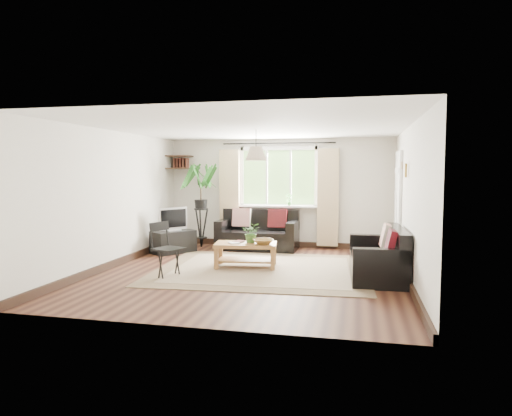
% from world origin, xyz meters
% --- Properties ---
extents(floor, '(5.50, 5.50, 0.00)m').
position_xyz_m(floor, '(0.00, 0.00, 0.00)').
color(floor, black).
rests_on(floor, ground).
extents(ceiling, '(5.50, 5.50, 0.00)m').
position_xyz_m(ceiling, '(0.00, 0.00, 2.40)').
color(ceiling, white).
rests_on(ceiling, floor).
extents(wall_back, '(5.00, 0.02, 2.40)m').
position_xyz_m(wall_back, '(0.00, 2.75, 1.20)').
color(wall_back, beige).
rests_on(wall_back, floor).
extents(wall_front, '(5.00, 0.02, 2.40)m').
position_xyz_m(wall_front, '(0.00, -2.75, 1.20)').
color(wall_front, beige).
rests_on(wall_front, floor).
extents(wall_left, '(0.02, 5.50, 2.40)m').
position_xyz_m(wall_left, '(-2.50, 0.00, 1.20)').
color(wall_left, beige).
rests_on(wall_left, floor).
extents(wall_right, '(0.02, 5.50, 2.40)m').
position_xyz_m(wall_right, '(2.50, 0.00, 1.20)').
color(wall_right, beige).
rests_on(wall_right, floor).
extents(rug, '(3.73, 3.25, 0.02)m').
position_xyz_m(rug, '(0.13, 0.25, 0.01)').
color(rug, '#BAAA90').
rests_on(rug, floor).
extents(window, '(2.50, 0.16, 2.16)m').
position_xyz_m(window, '(0.00, 2.71, 1.55)').
color(window, white).
rests_on(window, wall_back).
extents(door, '(0.06, 0.96, 2.06)m').
position_xyz_m(door, '(2.47, 1.70, 1.00)').
color(door, silver).
rests_on(door, wall_right).
extents(corner_shelf, '(0.50, 0.50, 0.34)m').
position_xyz_m(corner_shelf, '(-2.25, 2.50, 1.89)').
color(corner_shelf, black).
rests_on(corner_shelf, wall_back).
extents(pendant_lamp, '(0.36, 0.36, 0.54)m').
position_xyz_m(pendant_lamp, '(0.00, 0.40, 2.05)').
color(pendant_lamp, beige).
rests_on(pendant_lamp, ceiling).
extents(wall_sconce, '(0.12, 0.12, 0.28)m').
position_xyz_m(wall_sconce, '(2.43, 0.30, 1.74)').
color(wall_sconce, beige).
rests_on(wall_sconce, wall_right).
extents(sofa_back, '(1.72, 0.88, 0.81)m').
position_xyz_m(sofa_back, '(-0.38, 2.26, 0.40)').
color(sofa_back, black).
rests_on(sofa_back, floor).
extents(sofa_right, '(1.65, 0.88, 0.76)m').
position_xyz_m(sofa_right, '(2.04, 0.07, 0.38)').
color(sofa_right, black).
rests_on(sofa_right, floor).
extents(coffee_table, '(1.13, 0.72, 0.44)m').
position_xyz_m(coffee_table, '(-0.18, 0.36, 0.22)').
color(coffee_table, brown).
rests_on(coffee_table, floor).
extents(table_plant, '(0.36, 0.33, 0.35)m').
position_xyz_m(table_plant, '(-0.09, 0.43, 0.61)').
color(table_plant, '#386327').
rests_on(table_plant, coffee_table).
extents(bowl, '(0.46, 0.46, 0.09)m').
position_xyz_m(bowl, '(0.15, 0.31, 0.48)').
color(bowl, olive).
rests_on(bowl, coffee_table).
extents(book_a, '(0.26, 0.28, 0.02)m').
position_xyz_m(book_a, '(-0.43, 0.23, 0.45)').
color(book_a, silver).
rests_on(book_a, coffee_table).
extents(book_b, '(0.22, 0.26, 0.02)m').
position_xyz_m(book_b, '(-0.40, 0.45, 0.45)').
color(book_b, '#5B2A24').
rests_on(book_b, coffee_table).
extents(tv_stand, '(0.89, 0.97, 0.46)m').
position_xyz_m(tv_stand, '(-1.99, 1.46, 0.23)').
color(tv_stand, black).
rests_on(tv_stand, floor).
extents(tv, '(0.56, 0.66, 0.50)m').
position_xyz_m(tv, '(-1.99, 1.46, 0.71)').
color(tv, '#A5A5AA').
rests_on(tv, tv_stand).
extents(palm_stand, '(0.86, 0.86, 1.86)m').
position_xyz_m(palm_stand, '(-1.67, 2.29, 0.93)').
color(palm_stand, black).
rests_on(palm_stand, floor).
extents(folding_chair, '(0.59, 0.59, 0.87)m').
position_xyz_m(folding_chair, '(-1.20, -0.60, 0.44)').
color(folding_chair, black).
rests_on(folding_chair, floor).
extents(sill_plant, '(0.14, 0.10, 0.27)m').
position_xyz_m(sill_plant, '(0.25, 2.63, 1.06)').
color(sill_plant, '#2D6023').
rests_on(sill_plant, window).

